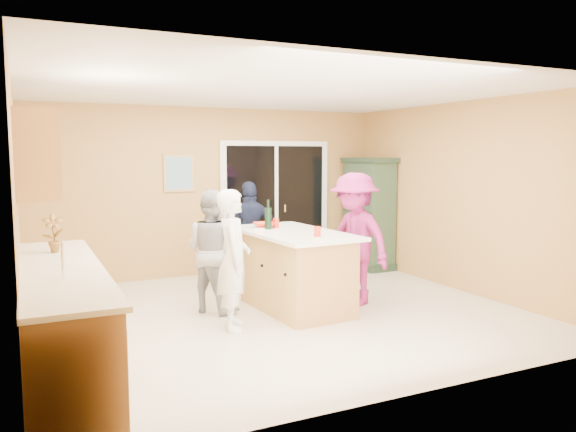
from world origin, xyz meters
name	(u,v)px	position (x,y,z in m)	size (l,w,h in m)	color
floor	(280,314)	(0.00, 0.00, 0.00)	(5.50, 5.50, 0.00)	silver
ceiling	(280,91)	(0.00, 0.00, 2.60)	(5.50, 5.00, 0.10)	white
wall_back	(214,192)	(0.00, 2.50, 1.30)	(5.50, 0.10, 2.60)	#ECB461
wall_front	(417,231)	(0.00, -2.50, 1.30)	(5.50, 0.10, 2.60)	#ECB461
wall_left	(18,216)	(-2.75, 0.00, 1.30)	(0.10, 5.00, 2.60)	#ECB461
wall_right	(462,197)	(2.75, 0.00, 1.30)	(0.10, 5.00, 2.60)	#ECB461
left_cabinet_run	(63,327)	(-2.45, -1.05, 0.46)	(0.65, 3.05, 1.24)	tan
upper_cabinets	(35,155)	(-2.58, -0.20, 1.88)	(0.35, 1.60, 0.75)	tan
sliding_door	(276,205)	(1.05, 2.46, 1.05)	(1.90, 0.07, 2.10)	white
framed_picture	(179,173)	(-0.55, 2.48, 1.60)	(0.46, 0.04, 0.56)	tan
kitchen_island	(293,272)	(0.25, 0.17, 0.45)	(1.10, 1.87, 0.95)	tan
green_hutch	(369,214)	(2.49, 1.90, 0.89)	(0.53, 1.00, 1.83)	#203524
woman_white	(234,260)	(-0.68, -0.29, 0.76)	(0.55, 0.36, 1.51)	white
woman_grey	(212,251)	(-0.68, 0.47, 0.73)	(0.71, 0.56, 1.47)	#A2A2A4
woman_navy	(251,234)	(0.22, 1.50, 0.75)	(0.88, 0.37, 1.50)	#192337
woman_magenta	(355,239)	(1.03, 0.02, 0.83)	(1.07, 0.61, 1.66)	#96206B
serving_bowl	(264,225)	(0.06, 0.62, 0.99)	(0.28, 0.28, 0.07)	red
tulip_vase	(53,233)	(-2.45, -0.13, 1.13)	(0.20, 0.13, 0.38)	#B52412
tumbler_near	(276,223)	(0.20, 0.56, 1.01)	(0.08, 0.08, 0.12)	red
tumbler_far	(317,232)	(0.31, -0.35, 1.01)	(0.08, 0.08, 0.11)	red
wine_bottle	(268,218)	(0.06, 0.48, 1.10)	(0.09, 0.09, 0.37)	black
white_plate	(262,228)	(0.01, 0.59, 0.96)	(0.20, 0.20, 0.01)	white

